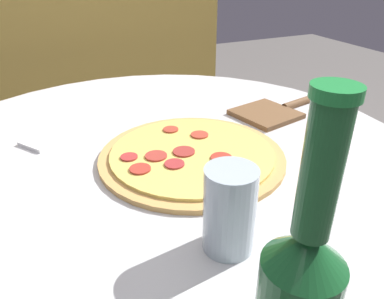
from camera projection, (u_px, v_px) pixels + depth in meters
table at (162, 216)px, 0.84m from camera, size 1.10×1.10×0.77m
fence_panel at (71, 28)px, 1.55m from camera, size 1.35×0.04×1.71m
pizza at (192, 155)px, 0.74m from camera, size 0.37×0.37×0.02m
pizza_paddle at (273, 111)px, 0.95m from camera, size 0.28×0.16×0.02m
drinking_glass at (230, 210)px, 0.49m from camera, size 0.07×0.07×0.12m
napkin at (51, 137)px, 0.82m from camera, size 0.14×0.12×0.01m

